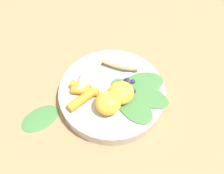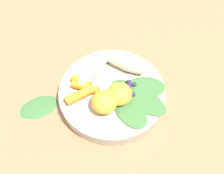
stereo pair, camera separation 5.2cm
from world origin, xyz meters
The scene contains 15 objects.
ground_plane centered at (0.00, 0.00, 0.00)m, with size 2.40×2.40×0.00m, color #99704C.
bowl centered at (0.00, 0.00, 0.02)m, with size 0.24×0.24×0.03m, color #B2AD9E.
banana_peeled_left centered at (-0.05, 0.03, 0.05)m, with size 0.11×0.03×0.03m, color beige.
banana_peeled_right centered at (0.00, 0.07, 0.05)m, with size 0.11×0.03×0.03m, color beige.
orange_segment_near centered at (0.02, -0.02, 0.05)m, with size 0.05×0.05×0.04m, color #F4A833.
orange_segment_far centered at (0.00, -0.05, 0.05)m, with size 0.05×0.05×0.04m, color #F4A833.
carrot_front centered at (-0.07, -0.01, 0.04)m, with size 0.02×0.02×0.05m, color orange.
carrot_mid_left centered at (-0.06, -0.02, 0.04)m, with size 0.02×0.02×0.06m, color orange.
carrot_mid_right centered at (-0.06, -0.04, 0.04)m, with size 0.02×0.02×0.06m, color orange.
blueberry_pile centered at (0.03, 0.01, 0.04)m, with size 0.05×0.05×0.02m.
coconut_shred_patch centered at (0.03, 0.03, 0.03)m, with size 0.04×0.04×0.00m, color white.
kale_leaf_left centered at (0.05, -0.04, 0.03)m, with size 0.09×0.06×0.01m, color #3D7038.
kale_leaf_right centered at (0.06, 0.00, 0.03)m, with size 0.14×0.06×0.01m, color #3D7038.
kale_leaf_rear centered at (0.06, 0.03, 0.03)m, with size 0.10×0.06×0.01m, color #3D7038.
kale_leaf_stray centered at (-0.15, -0.08, 0.00)m, with size 0.09×0.06×0.01m, color #3D7038.
Camera 2 is at (0.10, -0.28, 0.47)m, focal length 38.34 mm.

